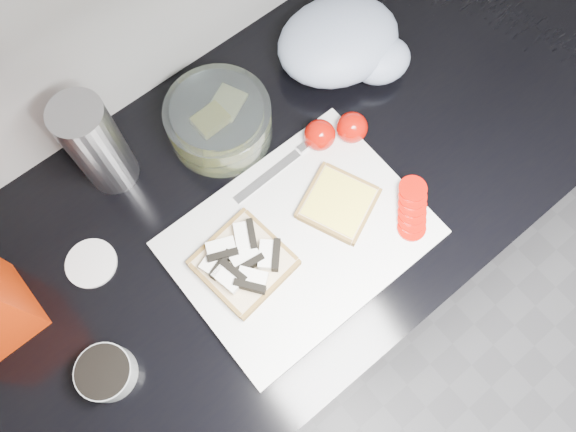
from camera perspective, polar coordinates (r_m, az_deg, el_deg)
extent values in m
cube|color=black|center=(1.40, -2.94, -6.40)|extent=(3.50, 0.60, 0.86)
cube|color=black|center=(0.97, -4.23, -0.05)|extent=(3.50, 0.64, 0.04)
cube|color=silver|center=(0.92, 1.18, -2.30)|extent=(0.40, 0.30, 0.01)
cube|color=#C8AF8D|center=(0.90, -4.50, -4.79)|extent=(0.14, 0.14, 0.02)
cube|color=white|center=(0.89, -7.54, -4.51)|extent=(0.05, 0.04, 0.02)
cube|color=black|center=(0.89, -7.54, -4.51)|extent=(0.05, 0.03, 0.02)
cube|color=white|center=(0.89, -6.79, -3.27)|extent=(0.05, 0.04, 0.02)
cube|color=black|center=(0.89, -6.79, -3.27)|extent=(0.05, 0.03, 0.02)
cube|color=white|center=(0.89, -4.56, -2.13)|extent=(0.04, 0.05, 0.02)
cube|color=black|center=(0.89, -4.56, -2.13)|extent=(0.03, 0.05, 0.02)
cube|color=white|center=(0.87, -6.14, -6.35)|extent=(0.03, 0.05, 0.02)
cube|color=black|center=(0.87, -6.14, -6.35)|extent=(0.02, 0.05, 0.02)
cube|color=white|center=(0.88, -4.34, -4.26)|extent=(0.05, 0.03, 0.02)
cube|color=black|center=(0.88, -4.34, -4.26)|extent=(0.05, 0.02, 0.02)
cube|color=white|center=(0.88, -2.12, -3.96)|extent=(0.05, 0.05, 0.02)
cube|color=black|center=(0.88, -2.12, -3.96)|extent=(0.04, 0.04, 0.02)
cube|color=white|center=(0.87, -3.64, -6.32)|extent=(0.05, 0.05, 0.02)
cube|color=black|center=(0.87, -3.64, -6.32)|extent=(0.04, 0.05, 0.02)
cube|color=#C8AF8D|center=(0.93, 5.13, 1.28)|extent=(0.14, 0.14, 0.01)
cube|color=yellow|center=(0.92, 5.17, 1.47)|extent=(0.12, 0.12, 0.00)
cylinder|color=#AA0C03|center=(0.94, 12.43, -1.16)|extent=(0.06, 0.06, 0.01)
cylinder|color=#AA0C03|center=(0.94, 12.46, -0.38)|extent=(0.06, 0.06, 0.01)
cylinder|color=#AA0C03|center=(0.94, 12.48, 0.40)|extent=(0.06, 0.06, 0.01)
cylinder|color=#AA0C03|center=(0.94, 12.51, 1.17)|extent=(0.07, 0.07, 0.01)
cylinder|color=#AA0C03|center=(0.95, 12.53, 1.95)|extent=(0.07, 0.07, 0.01)
cylinder|color=#AA0C03|center=(0.95, 12.56, 2.72)|extent=(0.07, 0.07, 0.01)
cube|color=silver|center=(0.96, -2.11, 4.04)|extent=(0.14, 0.02, 0.00)
cube|color=silver|center=(0.98, 2.57, 7.73)|extent=(0.06, 0.01, 0.01)
cylinder|color=#929696|center=(0.91, -17.97, -14.90)|extent=(0.08, 0.08, 0.04)
cylinder|color=black|center=(0.89, -18.31, -14.78)|extent=(0.08, 0.08, 0.01)
cylinder|color=silver|center=(0.97, -19.36, -4.56)|extent=(0.09, 0.09, 0.01)
cylinder|color=silver|center=(0.98, -7.01, 9.56)|extent=(0.18, 0.18, 0.08)
cube|color=yellow|center=(0.98, -7.66, 8.88)|extent=(0.06, 0.04, 0.04)
cube|color=#FFF398|center=(1.01, -6.00, 10.35)|extent=(0.08, 0.07, 0.01)
cylinder|color=#B2B2B7|center=(0.93, -18.86, 6.79)|extent=(0.08, 0.08, 0.20)
ellipsoid|color=#9AA5BE|center=(1.06, 5.12, 17.32)|extent=(0.26, 0.22, 0.10)
ellipsoid|color=#9AA5BE|center=(1.06, 9.45, 15.31)|extent=(0.13, 0.11, 0.07)
sphere|color=#AA0C03|center=(0.97, 3.24, 8.20)|extent=(0.06, 0.06, 0.06)
sphere|color=#AA0C03|center=(0.99, 6.52, 8.92)|extent=(0.06, 0.06, 0.06)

